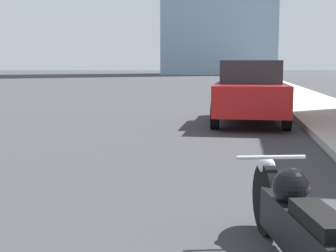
# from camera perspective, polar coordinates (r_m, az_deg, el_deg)

# --- Properties ---
(sidewalk) EXTENTS (2.61, 240.00, 0.15)m
(sidewalk) POSITION_cam_1_polar(r_m,az_deg,el_deg) (39.15, 13.05, 4.92)
(sidewalk) COLOR #B2ADA3
(sidewalk) RESTS_ON ground_plane
(motorcycle) EXTENTS (0.82, 2.50, 0.77)m
(motorcycle) POSITION_cam_1_polar(r_m,az_deg,el_deg) (3.62, 15.95, -11.73)
(motorcycle) COLOR black
(motorcycle) RESTS_ON ground_plane
(parked_car_red) EXTENTS (1.95, 4.52, 1.70)m
(parked_car_red) POSITION_cam_1_polar(r_m,az_deg,el_deg) (13.01, 9.94, 4.15)
(parked_car_red) COLOR red
(parked_car_red) RESTS_ON ground_plane
(parked_car_green) EXTENTS (2.13, 4.57, 1.64)m
(parked_car_green) POSITION_cam_1_polar(r_m,az_deg,el_deg) (24.48, 10.16, 5.44)
(parked_car_green) COLOR #1E6B33
(parked_car_green) RESTS_ON ground_plane
(parked_car_yellow) EXTENTS (2.05, 3.89, 1.79)m
(parked_car_yellow) POSITION_cam_1_polar(r_m,az_deg,el_deg) (36.14, 9.20, 6.12)
(parked_car_yellow) COLOR gold
(parked_car_yellow) RESTS_ON ground_plane
(parked_car_blue) EXTENTS (2.15, 4.50, 1.89)m
(parked_car_blue) POSITION_cam_1_polar(r_m,az_deg,el_deg) (46.49, 9.40, 6.40)
(parked_car_blue) COLOR #1E3899
(parked_car_blue) RESTS_ON ground_plane
(parked_car_white) EXTENTS (1.84, 4.21, 1.72)m
(parked_car_white) POSITION_cam_1_polar(r_m,az_deg,el_deg) (58.47, 9.18, 6.48)
(parked_car_white) COLOR silver
(parked_car_white) RESTS_ON ground_plane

